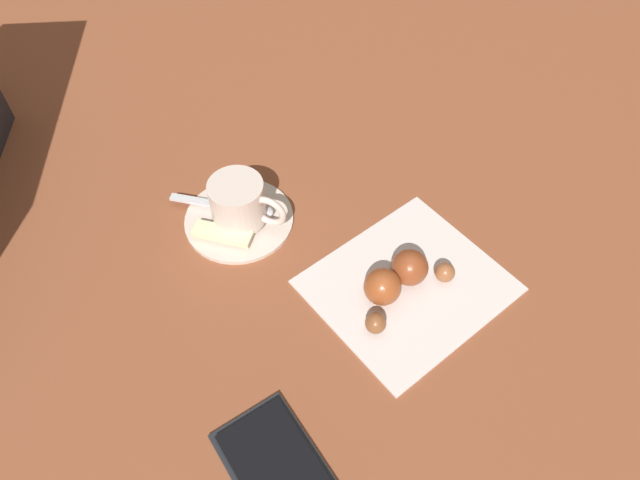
% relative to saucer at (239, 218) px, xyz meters
% --- Properties ---
extents(ground_plane, '(1.80, 1.80, 0.00)m').
position_rel_saucer_xyz_m(ground_plane, '(-0.11, -0.05, -0.00)').
color(ground_plane, brown).
extents(saucer, '(0.12, 0.12, 0.01)m').
position_rel_saucer_xyz_m(saucer, '(0.00, 0.00, 0.00)').
color(saucer, beige).
rests_on(saucer, ground).
extents(espresso_cup, '(0.08, 0.06, 0.05)m').
position_rel_saucer_xyz_m(espresso_cup, '(-0.00, -0.00, 0.03)').
color(espresso_cup, beige).
rests_on(espresso_cup, saucer).
extents(teaspoon, '(0.11, 0.08, 0.01)m').
position_rel_saucer_xyz_m(teaspoon, '(0.01, -0.01, 0.01)').
color(teaspoon, silver).
rests_on(teaspoon, saucer).
extents(sugar_packet, '(0.07, 0.05, 0.01)m').
position_rel_saucer_xyz_m(sugar_packet, '(-0.01, 0.03, 0.01)').
color(sugar_packet, beige).
rests_on(sugar_packet, saucer).
extents(napkin, '(0.17, 0.20, 0.00)m').
position_rel_saucer_xyz_m(napkin, '(-0.19, -0.08, -0.00)').
color(napkin, silver).
rests_on(napkin, ground).
extents(croissant, '(0.06, 0.12, 0.04)m').
position_rel_saucer_xyz_m(croissant, '(-0.18, -0.06, 0.02)').
color(croissant, '#975733').
rests_on(croissant, napkin).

